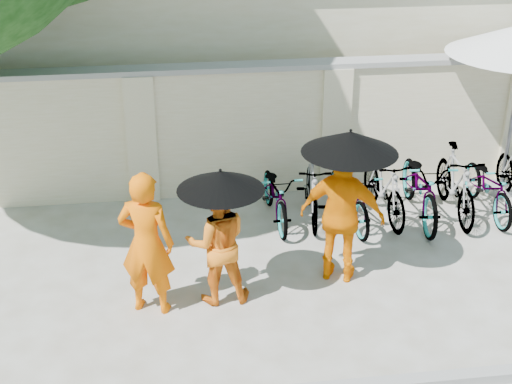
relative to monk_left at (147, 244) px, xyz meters
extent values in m
plane|color=beige|center=(0.92, -0.07, -0.89)|extent=(80.00, 80.00, 0.00)
cube|color=beige|center=(1.92, 3.13, 0.11)|extent=(20.00, 0.30, 2.00)
cube|color=beige|center=(2.92, 6.93, 0.71)|extent=(14.00, 6.00, 3.20)
imported|color=#FF6A02|center=(0.00, 0.00, 0.00)|extent=(0.75, 0.60, 1.79)
imported|color=orange|center=(0.82, 0.10, -0.11)|extent=(0.78, 0.61, 1.57)
cylinder|color=black|center=(0.87, 0.02, 0.36)|extent=(0.02, 0.02, 0.74)
cone|color=black|center=(0.87, 0.02, 0.73)|extent=(1.00, 1.00, 0.23)
imported|color=orange|center=(2.39, 0.37, 0.00)|extent=(1.14, 0.82, 1.79)
cylinder|color=black|center=(2.41, 0.29, 0.57)|extent=(0.02, 0.02, 0.89)
cone|color=black|center=(2.41, 0.29, 1.01)|extent=(1.15, 1.15, 0.26)
cylinder|color=gray|center=(5.59, 2.52, -0.84)|extent=(0.51, 0.51, 0.10)
cylinder|color=slate|center=(5.59, 2.52, 0.32)|extent=(0.06, 0.06, 2.43)
imported|color=slate|center=(1.84, 2.01, -0.46)|extent=(0.63, 1.66, 0.86)
imported|color=slate|center=(2.37, 2.01, -0.41)|extent=(0.64, 1.64, 0.96)
imported|color=slate|center=(2.90, 1.85, -0.45)|extent=(0.71, 1.73, 0.89)
imported|color=slate|center=(3.44, 1.93, -0.39)|extent=(0.58, 1.70, 1.00)
imported|color=slate|center=(3.97, 1.84, -0.38)|extent=(0.86, 1.99, 1.02)
imported|color=slate|center=(4.50, 1.85, -0.37)|extent=(0.62, 1.78, 1.05)
imported|color=slate|center=(5.03, 1.85, -0.45)|extent=(0.61, 1.68, 0.88)
camera|label=1|loc=(0.29, -7.20, 4.08)|focal=50.00mm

